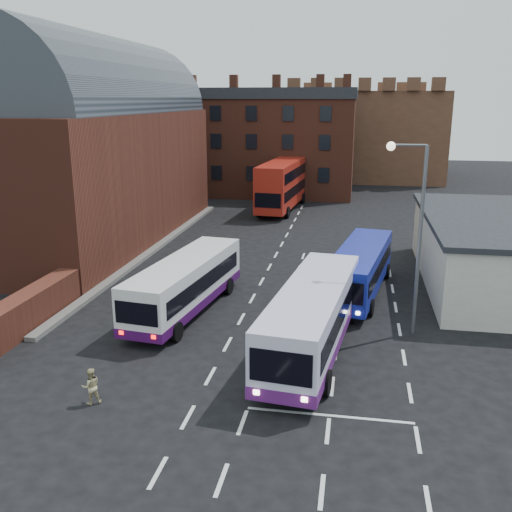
% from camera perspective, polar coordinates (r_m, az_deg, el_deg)
% --- Properties ---
extents(ground, '(180.00, 180.00, 0.00)m').
position_cam_1_polar(ground, '(24.77, -4.12, -11.05)').
color(ground, black).
extents(railway_station, '(12.00, 28.00, 16.00)m').
position_cam_1_polar(railway_station, '(47.53, -16.60, 10.73)').
color(railway_station, '#602B1E').
rests_on(railway_station, ground).
extents(forecourt_wall, '(1.20, 10.00, 1.80)m').
position_cam_1_polar(forecourt_wall, '(30.04, -22.50, -5.50)').
color(forecourt_wall, '#602B1E').
rests_on(forecourt_wall, ground).
extents(cream_building, '(10.40, 16.40, 4.25)m').
position_cam_1_polar(cream_building, '(37.75, 24.19, 0.47)').
color(cream_building, beige).
rests_on(cream_building, ground).
extents(brick_terrace, '(22.00, 10.00, 11.00)m').
position_cam_1_polar(brick_terrace, '(68.67, 0.32, 10.84)').
color(brick_terrace, brown).
rests_on(brick_terrace, ground).
extents(castle_keep, '(22.00, 22.00, 12.00)m').
position_cam_1_polar(castle_keep, '(87.61, 10.55, 11.92)').
color(castle_keep, brown).
rests_on(castle_keep, ground).
extents(bus_white_outbound, '(3.74, 10.74, 2.87)m').
position_cam_1_polar(bus_white_outbound, '(30.45, -7.06, -2.54)').
color(bus_white_outbound, white).
rests_on(bus_white_outbound, ground).
extents(bus_white_inbound, '(3.91, 11.61, 3.11)m').
position_cam_1_polar(bus_white_inbound, '(25.47, 5.67, -5.81)').
color(bus_white_inbound, silver).
rests_on(bus_white_inbound, ground).
extents(bus_blue, '(3.98, 10.50, 2.80)m').
position_cam_1_polar(bus_blue, '(33.46, 10.37, -1.09)').
color(bus_blue, '#162196').
rests_on(bus_blue, ground).
extents(bus_red_double, '(3.87, 12.54, 4.94)m').
position_cam_1_polar(bus_red_double, '(58.33, 2.62, 7.16)').
color(bus_red_double, '#A52014').
rests_on(bus_red_double, ground).
extents(street_lamp, '(1.87, 0.41, 9.18)m').
position_cam_1_polar(street_lamp, '(27.40, 15.53, 3.31)').
color(street_lamp, slate).
rests_on(street_lamp, ground).
extents(pedestrian_beige, '(0.87, 0.83, 1.41)m').
position_cam_1_polar(pedestrian_beige, '(22.61, -16.17, -12.40)').
color(pedestrian_beige, tan).
rests_on(pedestrian_beige, ground).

